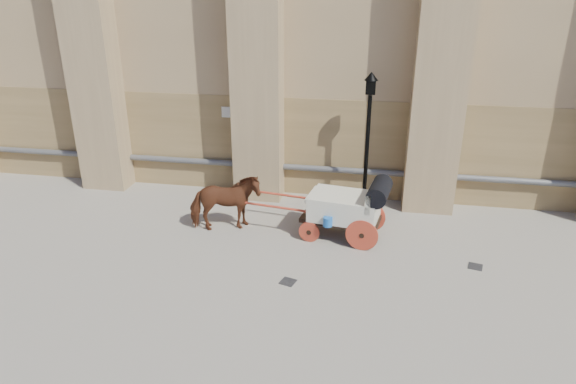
# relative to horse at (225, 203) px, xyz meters

# --- Properties ---
(ground) EXTENTS (90.00, 90.00, 0.00)m
(ground) POSITION_rel_horse_xyz_m (1.37, -1.19, -0.78)
(ground) COLOR gray
(ground) RESTS_ON ground
(horse) EXTENTS (2.01, 1.39, 1.55)m
(horse) POSITION_rel_horse_xyz_m (0.00, 0.00, 0.00)
(horse) COLOR brown
(horse) RESTS_ON ground
(carriage) EXTENTS (3.86, 1.55, 1.64)m
(carriage) POSITION_rel_horse_xyz_m (3.24, 0.14, 0.11)
(carriage) COLOR black
(carriage) RESTS_ON ground
(street_lamp) EXTENTS (0.37, 0.37, 3.95)m
(street_lamp) POSITION_rel_horse_xyz_m (3.56, 2.00, 1.34)
(street_lamp) COLOR black
(street_lamp) RESTS_ON ground
(drain_grate_near) EXTENTS (0.40, 0.40, 0.01)m
(drain_grate_near) POSITION_rel_horse_xyz_m (2.08, -2.24, -0.77)
(drain_grate_near) COLOR black
(drain_grate_near) RESTS_ON ground
(drain_grate_far) EXTENTS (0.39, 0.39, 0.01)m
(drain_grate_far) POSITION_rel_horse_xyz_m (6.28, -0.82, -0.77)
(drain_grate_far) COLOR black
(drain_grate_far) RESTS_ON ground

